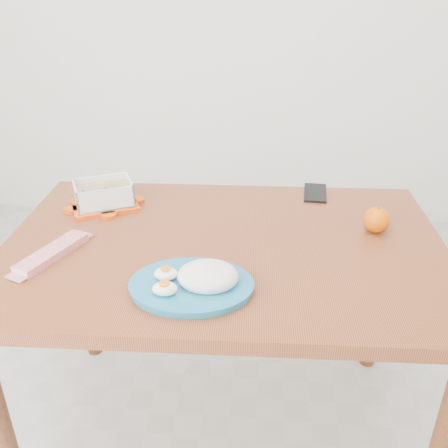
# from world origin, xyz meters

# --- Properties ---
(ground) EXTENTS (3.50, 3.50, 0.00)m
(ground) POSITION_xyz_m (0.00, 0.00, 0.00)
(ground) COLOR #B7B7B2
(ground) RESTS_ON ground
(dining_table) EXTENTS (1.28, 0.87, 0.75)m
(dining_table) POSITION_xyz_m (-0.02, 0.05, 0.66)
(dining_table) COLOR brown
(dining_table) RESTS_ON ground
(food_container) EXTENTS (0.25, 0.23, 0.09)m
(food_container) POSITION_xyz_m (-0.43, 0.25, 0.79)
(food_container) COLOR #E24206
(food_container) RESTS_ON dining_table
(orange_fruit) EXTENTS (0.08, 0.08, 0.08)m
(orange_fruit) POSITION_xyz_m (0.42, 0.16, 0.79)
(orange_fruit) COLOR orange
(orange_fruit) RESTS_ON dining_table
(rice_plate) EXTENTS (0.32, 0.32, 0.08)m
(rice_plate) POSITION_xyz_m (-0.06, -0.18, 0.78)
(rice_plate) COLOR #1C6F9A
(rice_plate) RESTS_ON dining_table
(candy_bar) EXTENTS (0.14, 0.23, 0.02)m
(candy_bar) POSITION_xyz_m (-0.47, -0.07, 0.76)
(candy_bar) COLOR red
(candy_bar) RESTS_ON dining_table
(smartphone) EXTENTS (0.09, 0.16, 0.01)m
(smartphone) POSITION_xyz_m (0.27, 0.42, 0.75)
(smartphone) COLOR black
(smartphone) RESTS_ON dining_table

